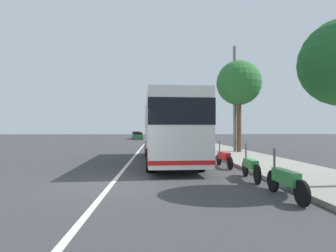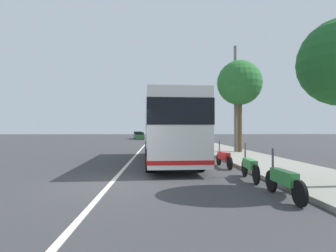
{
  "view_description": "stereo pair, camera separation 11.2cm",
  "coord_description": "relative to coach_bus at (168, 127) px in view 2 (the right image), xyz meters",
  "views": [
    {
      "loc": [
        -8.79,
        -1.44,
        1.77
      ],
      "look_at": [
        5.91,
        -2.12,
        2.0
      ],
      "focal_mm": 28.53,
      "sensor_mm": 36.0,
      "label": 1
    },
    {
      "loc": [
        -8.79,
        -1.55,
        1.77
      ],
      "look_at": [
        5.91,
        -2.12,
        2.0
      ],
      "focal_mm": 28.53,
      "sensor_mm": 36.0,
      "label": 2
    }
  ],
  "objects": [
    {
      "name": "ground_plane",
      "position": [
        -5.97,
        2.12,
        -1.94
      ],
      "size": [
        220.0,
        220.0,
        0.0
      ],
      "primitive_type": "plane",
      "color": "#38383A"
    },
    {
      "name": "sidewalk_curb",
      "position": [
        4.03,
        -4.98,
        -1.87
      ],
      "size": [
        110.0,
        3.6,
        0.14
      ],
      "primitive_type": "cube",
      "color": "gray",
      "rests_on": "ground"
    },
    {
      "name": "lane_divider_line",
      "position": [
        4.03,
        2.12,
        -1.94
      ],
      "size": [
        110.0,
        0.16,
        0.01
      ],
      "primitive_type": "cube",
      "color": "silver",
      "rests_on": "ground"
    },
    {
      "name": "coach_bus",
      "position": [
        0.0,
        0.0,
        0.0
      ],
      "size": [
        10.72,
        2.97,
        3.38
      ],
      "rotation": [
        0.0,
        0.0,
        0.05
      ],
      "color": "silver",
      "rests_on": "ground"
    },
    {
      "name": "motorcycle_angled",
      "position": [
        -7.97,
        -2.69,
        -1.48
      ],
      "size": [
        2.11,
        0.25,
        1.26
      ],
      "rotation": [
        0.0,
        0.0,
        0.01
      ],
      "color": "black",
      "rests_on": "ground"
    },
    {
      "name": "motorcycle_by_tree",
      "position": [
        -5.4,
        -2.7,
        -1.47
      ],
      "size": [
        2.14,
        0.32,
        1.27
      ],
      "rotation": [
        0.0,
        0.0,
        -0.07
      ],
      "color": "black",
      "rests_on": "ground"
    },
    {
      "name": "motorcycle_nearest_curb",
      "position": [
        -2.16,
        -2.58,
        -1.48
      ],
      "size": [
        2.18,
        0.34,
        1.24
      ],
      "rotation": [
        0.0,
        0.0,
        0.08
      ],
      "color": "black",
      "rests_on": "ground"
    },
    {
      "name": "car_far_distant",
      "position": [
        37.23,
        4.11,
        -1.27
      ],
      "size": [
        4.43,
        2.06,
        1.38
      ],
      "rotation": [
        0.0,
        0.0,
        3.21
      ],
      "color": "#2D7238",
      "rests_on": "ground"
    },
    {
      "name": "car_oncoming",
      "position": [
        33.22,
        0.12,
        -1.26
      ],
      "size": [
        4.64,
        2.06,
        1.43
      ],
      "rotation": [
        0.0,
        0.0,
        -0.07
      ],
      "color": "#2D7238",
      "rests_on": "ground"
    },
    {
      "name": "car_side_street",
      "position": [
        43.4,
        4.89,
        -1.22
      ],
      "size": [
        4.33,
        1.86,
        1.49
      ],
      "rotation": [
        0.0,
        0.0,
        3.17
      ],
      "color": "gray",
      "rests_on": "ground"
    },
    {
      "name": "car_behind_bus",
      "position": [
        44.29,
        -0.42,
        -1.26
      ],
      "size": [
        4.3,
        2.0,
        1.43
      ],
      "rotation": [
        0.0,
        0.0,
        -0.05
      ],
      "color": "silver",
      "rests_on": "ground"
    },
    {
      "name": "roadside_tree_mid_block",
      "position": [
        5.16,
        -5.63,
        3.38
      ],
      "size": [
        3.37,
        3.37,
        7.06
      ],
      "color": "brown",
      "rests_on": "ground"
    },
    {
      "name": "utility_pole",
      "position": [
        5.52,
        -5.42,
        2.2
      ],
      "size": [
        0.24,
        0.24,
        8.28
      ],
      "primitive_type": "cylinder",
      "color": "slate",
      "rests_on": "ground"
    }
  ]
}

